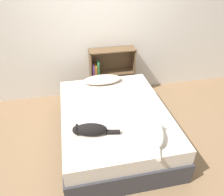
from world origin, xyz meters
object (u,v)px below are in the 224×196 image
bookshelf (110,71)px  pillow (102,80)px  cat_light (158,134)px  cat_dark (90,129)px  bed (114,124)px

bookshelf → pillow: bearing=-115.4°
cat_light → cat_dark: (-0.77, 0.24, 0.00)m
bed → bookshelf: bookshelf is taller
bed → cat_dark: cat_dark is taller
bookshelf → bed: bearing=-99.0°
bed → bookshelf: (0.20, 1.29, 0.21)m
cat_light → pillow: bearing=34.9°
pillow → bed: bearing=-87.9°
bed → pillow: size_ratio=3.06×
cat_light → bookshelf: 1.97m
pillow → cat_dark: cat_dark is taller
bed → pillow: bearing=92.1°
bed → bookshelf: 1.32m
cat_dark → bookshelf: size_ratio=0.62×
pillow → cat_dark: 1.28m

